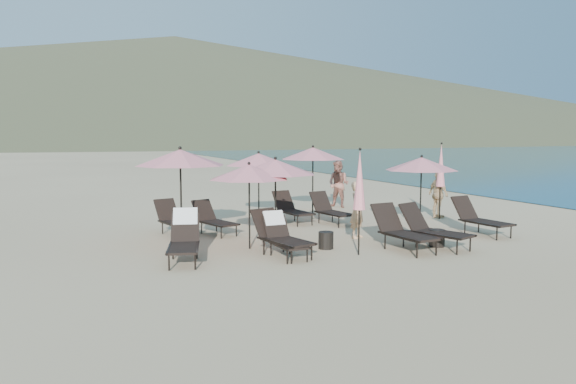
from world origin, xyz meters
name	(u,v)px	position (x,y,z in m)	size (l,w,h in m)	color
ground	(390,248)	(0.00, 0.00, 0.00)	(800.00, 800.00, 0.00)	#D6BA8C
volcanic_headland	(195,90)	(71.37, 302.62, 26.49)	(690.00, 690.00, 55.00)	brown
lounger_0	(184,237)	(-5.01, 0.65, 0.53)	(1.10, 1.87, 1.10)	black
lounger_1	(280,235)	(-2.85, 0.28, 0.48)	(1.03, 1.88, 1.02)	black
lounger_2	(283,236)	(-2.81, 0.21, 0.47)	(0.59, 1.58, 0.98)	black
lounger_3	(402,230)	(0.10, -0.34, 0.50)	(0.87, 1.91, 1.07)	black
lounger_4	(433,228)	(0.96, -0.42, 0.49)	(1.23, 1.96, 1.05)	black
lounger_5	(480,218)	(3.29, 0.52, 0.48)	(0.87, 1.83, 1.02)	black
lounger_6	(174,219)	(-4.52, 3.97, 0.44)	(0.97, 1.73, 0.94)	black
lounger_7	(214,219)	(-3.50, 3.59, 0.43)	(1.05, 1.69, 0.91)	black
lounger_8	(292,209)	(-0.69, 4.52, 0.45)	(0.83, 1.73, 0.96)	black
lounger_9	(330,209)	(0.35, 3.86, 0.45)	(0.87, 1.74, 0.96)	black
umbrella_open_0	(249,172)	(-3.26, 1.26, 1.89)	(1.99, 1.99, 2.14)	black
umbrella_open_1	(275,167)	(-2.47, 1.50, 1.98)	(2.08, 2.08, 2.24)	black
umbrella_open_2	(421,164)	(2.03, 1.54, 1.95)	(2.05, 2.05, 2.21)	black
umbrella_open_3	(259,159)	(-1.66, 4.88, 2.01)	(2.11, 2.11, 2.27)	black
umbrella_open_4	(313,153)	(0.64, 5.73, 2.13)	(2.24, 2.24, 2.41)	black
umbrella_open_5	(180,158)	(-4.59, 2.77, 2.20)	(2.32, 2.32, 2.49)	black
umbrella_closed_0	(360,181)	(-1.15, -0.41, 1.74)	(0.29, 0.29, 2.50)	black
umbrella_closed_1	(441,166)	(4.10, 3.26, 1.76)	(0.30, 0.30, 2.52)	black
side_table_0	(326,240)	(-1.53, 0.52, 0.21)	(0.37, 0.37, 0.42)	black
side_table_1	(437,238)	(1.14, -0.34, 0.22)	(0.40, 0.40, 0.43)	black
beachgoer_a	(358,210)	(-0.09, 1.46, 0.77)	(0.56, 0.37, 1.54)	tan
beachgoer_b	(339,184)	(2.41, 7.12, 0.89)	(0.87, 0.67, 1.78)	#9D6151
beachgoer_c	(438,194)	(4.20, 3.48, 0.80)	(0.93, 0.39, 1.59)	tan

